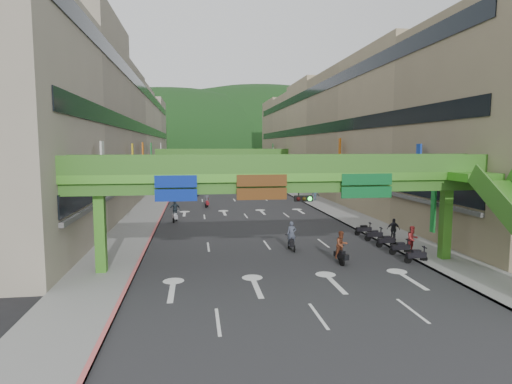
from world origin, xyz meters
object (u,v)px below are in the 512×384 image
(scooter_rider_mid, at_px, (341,247))
(pedestrian_red, at_px, (412,241))
(car_silver, at_px, (193,190))
(scooter_rider_near, at_px, (292,237))
(overpass_near, at_px, (300,186))
(car_yellow, at_px, (256,190))

(scooter_rider_mid, xyz_separation_m, pedestrian_red, (5.88, 1.83, -0.20))
(car_silver, bearing_deg, pedestrian_red, -69.25)
(scooter_rider_near, xyz_separation_m, pedestrian_red, (8.27, -2.16, -0.09))
(overpass_near, xyz_separation_m, car_silver, (-6.73, 41.87, -4.44))
(pedestrian_red, bearing_deg, car_yellow, 87.42)
(car_silver, distance_m, car_yellow, 9.89)
(car_yellow, bearing_deg, scooter_rider_mid, -85.07)
(car_yellow, height_order, pedestrian_red, pedestrian_red)
(scooter_rider_mid, relative_size, car_silver, 0.46)
(car_silver, distance_m, pedestrian_red, 42.24)
(pedestrian_red, bearing_deg, car_silver, 100.80)
(scooter_rider_mid, bearing_deg, car_yellow, 89.75)
(scooter_rider_near, distance_m, car_silver, 37.81)
(overpass_near, distance_m, car_silver, 42.64)
(scooter_rider_mid, height_order, car_silver, scooter_rider_mid)
(overpass_near, relative_size, pedestrian_red, 15.21)
(scooter_rider_mid, bearing_deg, scooter_rider_near, 120.87)
(car_yellow, bearing_deg, scooter_rider_near, -88.79)
(pedestrian_red, bearing_deg, scooter_rider_near, 154.48)
(overpass_near, bearing_deg, scooter_rider_mid, 14.72)
(scooter_rider_near, xyz_separation_m, car_silver, (-7.32, 37.09, -0.24))
(overpass_near, bearing_deg, car_silver, 99.13)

